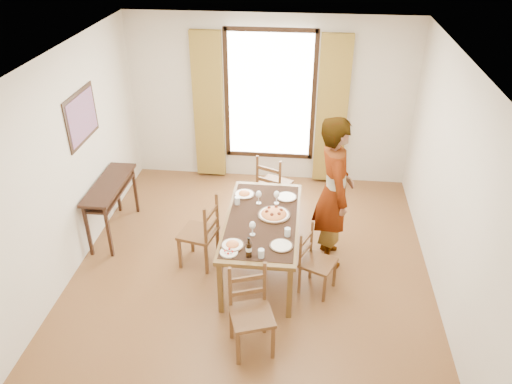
# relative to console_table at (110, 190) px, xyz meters

# --- Properties ---
(ground) EXTENTS (5.00, 5.00, 0.00)m
(ground) POSITION_rel_console_table_xyz_m (2.03, -0.60, -0.68)
(ground) COLOR #582B1B
(ground) RESTS_ON ground
(room_shell) EXTENTS (4.60, 5.10, 2.74)m
(room_shell) POSITION_rel_console_table_xyz_m (2.03, -0.47, 0.86)
(room_shell) COLOR beige
(room_shell) RESTS_ON ground
(console_table) EXTENTS (0.38, 1.20, 0.80)m
(console_table) POSITION_rel_console_table_xyz_m (0.00, 0.00, 0.00)
(console_table) COLOR black
(console_table) RESTS_ON ground
(dining_table) EXTENTS (0.90, 1.80, 0.76)m
(dining_table) POSITION_rel_console_table_xyz_m (2.15, -0.57, 0.01)
(dining_table) COLOR brown
(dining_table) RESTS_ON ground
(chair_west) EXTENTS (0.52, 0.52, 0.98)m
(chair_west) POSITION_rel_console_table_xyz_m (1.37, -0.56, -0.23)
(chair_west) COLOR brown
(chair_west) RESTS_ON ground
(chair_north) EXTENTS (0.57, 0.57, 0.97)m
(chair_north) POSITION_rel_console_table_xyz_m (2.19, 0.77, -0.23)
(chair_north) COLOR brown
(chair_north) RESTS_ON ground
(chair_south) EXTENTS (0.54, 0.54, 0.96)m
(chair_south) POSITION_rel_console_table_xyz_m (2.16, -1.88, -0.24)
(chair_south) COLOR brown
(chair_south) RESTS_ON ground
(chair_east) EXTENTS (0.49, 0.49, 0.84)m
(chair_east) POSITION_rel_console_table_xyz_m (2.83, -0.90, -0.29)
(chair_east) COLOR brown
(chair_east) RESTS_ON ground
(man) EXTENTS (0.87, 0.69, 2.00)m
(man) POSITION_rel_console_table_xyz_m (3.01, -0.26, 0.32)
(man) COLOR gray
(man) RESTS_ON ground
(plate_sw) EXTENTS (0.27, 0.27, 0.05)m
(plate_sw) POSITION_rel_console_table_xyz_m (1.87, -1.16, 0.10)
(plate_sw) COLOR silver
(plate_sw) RESTS_ON dining_table
(plate_se) EXTENTS (0.27, 0.27, 0.05)m
(plate_se) POSITION_rel_console_table_xyz_m (2.42, -1.11, 0.10)
(plate_se) COLOR silver
(plate_se) RESTS_ON dining_table
(plate_nw) EXTENTS (0.27, 0.27, 0.05)m
(plate_nw) POSITION_rel_console_table_xyz_m (1.86, -0.04, 0.10)
(plate_nw) COLOR silver
(plate_nw) RESTS_ON dining_table
(plate_ne) EXTENTS (0.27, 0.27, 0.05)m
(plate_ne) POSITION_rel_console_table_xyz_m (2.42, -0.05, 0.10)
(plate_ne) COLOR silver
(plate_ne) RESTS_ON dining_table
(pasta_platter) EXTENTS (0.40, 0.40, 0.10)m
(pasta_platter) POSITION_rel_console_table_xyz_m (2.29, -0.49, 0.12)
(pasta_platter) COLOR #CF4C1A
(pasta_platter) RESTS_ON dining_table
(caprese_plate) EXTENTS (0.20, 0.20, 0.04)m
(caprese_plate) POSITION_rel_console_table_xyz_m (1.85, -1.29, 0.09)
(caprese_plate) COLOR silver
(caprese_plate) RESTS_ON dining_table
(wine_glass_a) EXTENTS (0.08, 0.08, 0.18)m
(wine_glass_a) POSITION_rel_console_table_xyz_m (2.07, -0.92, 0.16)
(wine_glass_a) COLOR white
(wine_glass_a) RESTS_ON dining_table
(wine_glass_b) EXTENTS (0.08, 0.08, 0.18)m
(wine_glass_b) POSITION_rel_console_table_xyz_m (2.30, -0.20, 0.16)
(wine_glass_b) COLOR white
(wine_glass_b) RESTS_ON dining_table
(wine_glass_c) EXTENTS (0.08, 0.08, 0.18)m
(wine_glass_c) POSITION_rel_console_table_xyz_m (2.07, -0.22, 0.16)
(wine_glass_c) COLOR white
(wine_glass_c) RESTS_ON dining_table
(tumbler_a) EXTENTS (0.07, 0.07, 0.10)m
(tumbler_a) POSITION_rel_console_table_xyz_m (2.48, -0.89, 0.12)
(tumbler_a) COLOR silver
(tumbler_a) RESTS_ON dining_table
(tumbler_b) EXTENTS (0.07, 0.07, 0.10)m
(tumbler_b) POSITION_rel_console_table_xyz_m (1.80, -0.27, 0.12)
(tumbler_b) COLOR silver
(tumbler_b) RESTS_ON dining_table
(tumbler_c) EXTENTS (0.07, 0.07, 0.10)m
(tumbler_c) POSITION_rel_console_table_xyz_m (2.21, -1.33, 0.12)
(tumbler_c) COLOR silver
(tumbler_c) RESTS_ON dining_table
(wine_bottle) EXTENTS (0.07, 0.07, 0.25)m
(wine_bottle) POSITION_rel_console_table_xyz_m (2.08, -1.32, 0.20)
(wine_bottle) COLOR black
(wine_bottle) RESTS_ON dining_table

